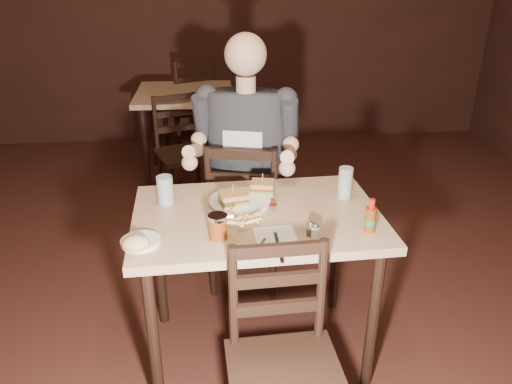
{
  "coord_description": "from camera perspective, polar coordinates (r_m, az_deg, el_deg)",
  "views": [
    {
      "loc": [
        0.12,
        -1.69,
        1.78
      ],
      "look_at": [
        0.29,
        0.28,
        0.85
      ],
      "focal_mm": 35.0,
      "sensor_mm": 36.0,
      "label": 1
    }
  ],
  "objects": [
    {
      "name": "ketchup_dollop",
      "position": [
        2.21,
        1.97,
        -1.47
      ],
      "size": [
        0.04,
        0.04,
        0.01
      ],
      "primitive_type": "ellipsoid",
      "rotation": [
        0.0,
        0.0,
        0.05
      ],
      "color": "maroon",
      "rests_on": "dinner_plate"
    },
    {
      "name": "room_shell",
      "position": [
        1.74,
        -9.08,
        12.19
      ],
      "size": [
        7.0,
        7.0,
        7.0
      ],
      "color": "black",
      "rests_on": "ground"
    },
    {
      "name": "salt_shaker",
      "position": [
        2.0,
        6.78,
        -4.51
      ],
      "size": [
        0.03,
        0.03,
        0.06
      ],
      "primitive_type": null,
      "rotation": [
        0.0,
        0.0,
        0.05
      ],
      "color": "white",
      "rests_on": "main_table"
    },
    {
      "name": "chair_far",
      "position": [
        2.85,
        -1.01,
        -2.4
      ],
      "size": [
        0.52,
        0.55,
        0.92
      ],
      "primitive_type": null,
      "rotation": [
        0.0,
        0.0,
        2.91
      ],
      "color": "black",
      "rests_on": "ground"
    },
    {
      "name": "fries_pile",
      "position": [
        2.07,
        -1.98,
        -2.96
      ],
      "size": [
        0.24,
        0.17,
        0.04
      ],
      "primitive_type": null,
      "rotation": [
        0.0,
        0.0,
        0.05
      ],
      "color": "#E7C070",
      "rests_on": "dinner_plate"
    },
    {
      "name": "main_table",
      "position": [
        2.22,
        0.11,
        -4.6
      ],
      "size": [
        1.11,
        0.77,
        0.77
      ],
      "rotation": [
        0.0,
        0.0,
        0.05
      ],
      "color": "tan",
      "rests_on": "ground"
    },
    {
      "name": "side_plate",
      "position": [
        2.01,
        -13.03,
        -5.61
      ],
      "size": [
        0.16,
        0.16,
        0.01
      ],
      "primitive_type": "cylinder",
      "rotation": [
        0.0,
        0.0,
        0.05
      ],
      "color": "white",
      "rests_on": "main_table"
    },
    {
      "name": "napkin",
      "position": [
        2.01,
        2.23,
        -5.01
      ],
      "size": [
        0.17,
        0.16,
        0.0
      ],
      "primitive_type": "cube",
      "rotation": [
        0.0,
        0.0,
        0.07
      ],
      "color": "white",
      "rests_on": "main_table"
    },
    {
      "name": "diner",
      "position": [
        2.61,
        -1.27,
        6.97
      ],
      "size": [
        0.65,
        0.56,
        0.98
      ],
      "primitive_type": null,
      "rotation": [
        0.0,
        0.0,
        -0.23
      ],
      "color": "#2D2C31",
      "rests_on": "chair_far"
    },
    {
      "name": "pepper_shaker",
      "position": [
        2.01,
        6.21,
        -4.24
      ],
      "size": [
        0.03,
        0.03,
        0.06
      ],
      "primitive_type": null,
      "rotation": [
        0.0,
        0.0,
        0.05
      ],
      "color": "#38332D",
      "rests_on": "main_table"
    },
    {
      "name": "glass_right",
      "position": [
        2.33,
        10.15,
        1.04
      ],
      "size": [
        0.07,
        0.07,
        0.15
      ],
      "primitive_type": "cylinder",
      "rotation": [
        0.0,
        0.0,
        0.05
      ],
      "color": "silver",
      "rests_on": "main_table"
    },
    {
      "name": "knife",
      "position": [
        1.93,
        2.6,
        -6.32
      ],
      "size": [
        0.01,
        0.22,
        0.01
      ],
      "primitive_type": "cube",
      "rotation": [
        0.0,
        0.0,
        0.0
      ],
      "color": "silver",
      "rests_on": "napkin"
    },
    {
      "name": "syrup_dispenser",
      "position": [
        1.98,
        -4.38,
        -3.96
      ],
      "size": [
        0.08,
        0.08,
        0.1
      ],
      "primitive_type": null,
      "rotation": [
        0.0,
        0.0,
        0.05
      ],
      "color": "maroon",
      "rests_on": "main_table"
    },
    {
      "name": "bg_chair_near",
      "position": [
        3.86,
        -8.22,
        4.33
      ],
      "size": [
        0.51,
        0.54,
        0.84
      ],
      "primitive_type": null,
      "rotation": [
        0.0,
        0.0,
        0.35
      ],
      "color": "black",
      "rests_on": "ground"
    },
    {
      "name": "glass_left",
      "position": [
        2.27,
        -10.33,
        0.2
      ],
      "size": [
        0.08,
        0.08,
        0.13
      ],
      "primitive_type": "cylinder",
      "rotation": [
        0.0,
        0.0,
        0.05
      ],
      "color": "silver",
      "rests_on": "main_table"
    },
    {
      "name": "bg_table",
      "position": [
        4.31,
        -8.1,
        10.14
      ],
      "size": [
        0.8,
        0.8,
        0.77
      ],
      "rotation": [
        0.0,
        0.0,
        0.0
      ],
      "color": "tan",
      "rests_on": "ground"
    },
    {
      "name": "bread_roll",
      "position": [
        1.93,
        -13.58,
        -5.74
      ],
      "size": [
        0.11,
        0.09,
        0.06
      ],
      "primitive_type": "ellipsoid",
      "rotation": [
        0.0,
        0.0,
        0.05
      ],
      "color": "tan",
      "rests_on": "side_plate"
    },
    {
      "name": "chair_near",
      "position": [
        1.88,
        3.43,
        -20.3
      ],
      "size": [
        0.43,
        0.47,
        0.88
      ],
      "primitive_type": null,
      "rotation": [
        0.0,
        0.0,
        0.05
      ],
      "color": "black",
      "rests_on": "ground"
    },
    {
      "name": "fork",
      "position": [
        1.92,
        0.23,
        -6.4
      ],
      "size": [
        0.08,
        0.14,
        0.0
      ],
      "primitive_type": "cube",
      "rotation": [
        0.0,
        0.0,
        -0.49
      ],
      "color": "silver",
      "rests_on": "napkin"
    },
    {
      "name": "sandwich_left",
      "position": [
        2.2,
        -2.62,
        -0.28
      ],
      "size": [
        0.14,
        0.12,
        0.1
      ],
      "primitive_type": null,
      "rotation": [
        0.0,
        0.0,
        0.24
      ],
      "color": "tan",
      "rests_on": "dinner_plate"
    },
    {
      "name": "hot_sauce",
      "position": [
        2.06,
        12.98,
        -2.61
      ],
      "size": [
        0.05,
        0.05,
        0.14
      ],
      "primitive_type": null,
      "rotation": [
        0.0,
        0.0,
        0.05
      ],
      "color": "maroon",
      "rests_on": "main_table"
    },
    {
      "name": "dinner_plate",
      "position": [
        2.26,
        -1.85,
        -1.17
      ],
      "size": [
        0.29,
        0.29,
        0.02
      ],
      "primitive_type": "cylinder",
      "rotation": [
        0.0,
        0.0,
        0.05
      ],
      "color": "white",
      "rests_on": "main_table"
    },
    {
      "name": "sandwich_right",
      "position": [
        2.31,
        0.76,
        0.91
      ],
      "size": [
        0.12,
        0.1,
        0.09
      ],
      "primitive_type": null,
      "rotation": [
        0.0,
        0.0,
        -0.19
      ],
      "color": "tan",
      "rests_on": "dinner_plate"
    },
    {
      "name": "bg_chair_far",
      "position": [
        4.89,
        -7.69,
        9.57
      ],
      "size": [
        0.6,
        0.63,
        0.97
      ],
      "primitive_type": null,
      "rotation": [
        0.0,
        0.0,
        3.55
      ],
      "color": "black",
      "rests_on": "ground"
    }
  ]
}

